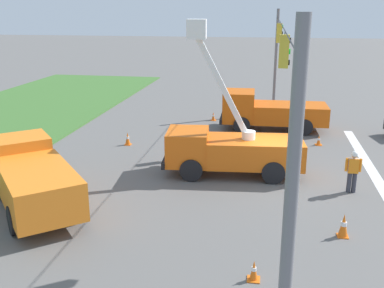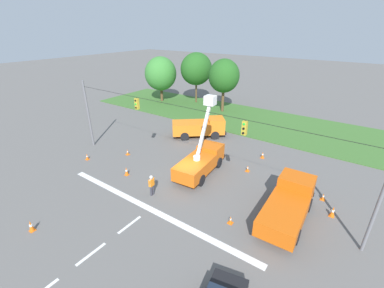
{
  "view_description": "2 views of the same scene",
  "coord_description": "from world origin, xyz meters",
  "views": [
    {
      "loc": [
        -18.98,
        0.39,
        7.25
      ],
      "look_at": [
        0.72,
        3.78,
        1.17
      ],
      "focal_mm": 42.0,
      "sensor_mm": 36.0,
      "label": 1
    },
    {
      "loc": [
        11.19,
        -15.09,
        12.21
      ],
      "look_at": [
        -2.14,
        3.85,
        1.53
      ],
      "focal_mm": 24.0,
      "sensor_mm": 36.0,
      "label": 2
    }
  ],
  "objects": [
    {
      "name": "traffic_cone_foreground_left",
      "position": [
        11.02,
        2.28,
        0.41
      ],
      "size": [
        0.36,
        0.36,
        0.82
      ],
      "color": "orange",
      "rests_on": "ground"
    },
    {
      "name": "utility_truck_bucket_lift",
      "position": [
        0.18,
        1.98,
        1.31
      ],
      "size": [
        2.75,
        6.35,
        6.8
      ],
      "color": "orange",
      "rests_on": "ground"
    },
    {
      "name": "tree_centre",
      "position": [
        -7.17,
        19.24,
        5.47
      ],
      "size": [
        4.56,
        4.66,
        7.96
      ],
      "color": "brown",
      "rests_on": "ground"
    },
    {
      "name": "traffic_cone_lane_edge_b",
      "position": [
        -10.51,
        -2.52,
        0.3
      ],
      "size": [
        0.36,
        0.36,
        0.62
      ],
      "color": "orange",
      "rests_on": "ground"
    },
    {
      "name": "lane_markings",
      "position": [
        0.0,
        -6.01,
        0.0
      ],
      "size": [
        17.6,
        15.25,
        0.01
      ],
      "color": "silver",
      "rests_on": "ground"
    },
    {
      "name": "traffic_cone_mid_left",
      "position": [
        3.6,
        4.59,
        0.3
      ],
      "size": [
        0.36,
        0.36,
        0.62
      ],
      "color": "orange",
      "rests_on": "ground"
    },
    {
      "name": "utility_truck_support_far",
      "position": [
        -4.59,
        8.94,
        1.21
      ],
      "size": [
        6.28,
        5.79,
        2.28
      ],
      "color": "orange",
      "rests_on": "ground"
    },
    {
      "name": "tree_west",
      "position": [
        -13.45,
        21.18,
        5.72
      ],
      "size": [
        5.05,
        5.53,
        8.37
      ],
      "color": "brown",
      "rests_on": "ground"
    },
    {
      "name": "traffic_cone_mid_right",
      "position": [
        -5.02,
        -2.26,
        0.4
      ],
      "size": [
        0.36,
        0.36,
        0.81
      ],
      "color": "orange",
      "rests_on": "ground"
    },
    {
      "name": "road_worker",
      "position": [
        -1.08,
        -3.14,
        1.0
      ],
      "size": [
        0.26,
        0.65,
        1.77
      ],
      "color": "#383842",
      "rests_on": "ground"
    },
    {
      "name": "tree_far_west",
      "position": [
        -18.9,
        18.4,
        4.8
      ],
      "size": [
        5.23,
        5.53,
        7.64
      ],
      "color": "brown",
      "rests_on": "ground"
    },
    {
      "name": "signal_gantry",
      "position": [
        -0.05,
        -0.0,
        4.25
      ],
      "size": [
        26.2,
        0.33,
        7.2
      ],
      "color": "slate",
      "rests_on": "ground"
    },
    {
      "name": "utility_truck_support_near",
      "position": [
        8.43,
        0.32,
        1.17
      ],
      "size": [
        2.67,
        6.51,
        2.35
      ],
      "color": "#D6560F",
      "rests_on": "ground"
    },
    {
      "name": "traffic_cone_foreground_right",
      "position": [
        10.13,
        3.95,
        0.28
      ],
      "size": [
        0.36,
        0.36,
        0.59
      ],
      "color": "orange",
      "rests_on": "ground"
    },
    {
      "name": "grass_verge",
      "position": [
        0.0,
        18.0,
        0.05
      ],
      "size": [
        56.0,
        12.0,
        0.1
      ],
      "primitive_type": "cube",
      "color": "#3D6B2D",
      "rests_on": "ground"
    },
    {
      "name": "ground_plane",
      "position": [
        0.0,
        0.0,
        0.0
      ],
      "size": [
        200.0,
        200.0,
        0.0
      ],
      "primitive_type": "plane",
      "color": "#605E5B"
    },
    {
      "name": "traffic_cone_far_left",
      "position": [
        -4.79,
        -10.57,
        0.4
      ],
      "size": [
        0.36,
        0.36,
        0.8
      ],
      "color": "orange",
      "rests_on": "ground"
    },
    {
      "name": "traffic_cone_lane_edge_a",
      "position": [
        3.76,
        7.9,
        0.35
      ],
      "size": [
        0.36,
        0.36,
        0.72
      ],
      "color": "orange",
      "rests_on": "ground"
    },
    {
      "name": "traffic_cone_centre_line",
      "position": [
        -8.01,
        0.54,
        0.28
      ],
      "size": [
        0.36,
        0.36,
        0.6
      ],
      "color": "orange",
      "rests_on": "ground"
    },
    {
      "name": "traffic_cone_far_right",
      "position": [
        5.5,
        -2.47,
        0.27
      ],
      "size": [
        0.36,
        0.36,
        0.58
      ],
      "color": "orange",
      "rests_on": "ground"
    }
  ]
}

